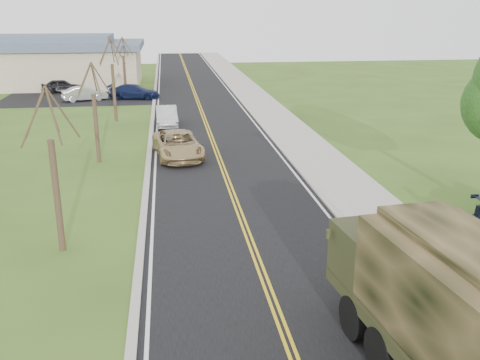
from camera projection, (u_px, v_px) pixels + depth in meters
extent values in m
cube|color=black|center=(199.00, 106.00, 48.98)|extent=(8.00, 120.00, 0.01)
cube|color=#9E998E|center=(244.00, 104.00, 49.51)|extent=(0.30, 120.00, 0.12)
cube|color=#9E998E|center=(263.00, 104.00, 49.74)|extent=(3.20, 120.00, 0.10)
cube|color=#9E998E|center=(154.00, 106.00, 48.43)|extent=(0.30, 120.00, 0.10)
cylinder|color=#38281C|center=(57.00, 197.00, 19.15)|extent=(0.24, 0.24, 4.20)
cylinder|color=#38281C|center=(63.00, 112.00, 18.40)|extent=(1.01, 0.33, 1.90)
cylinder|color=#38281C|center=(52.00, 112.00, 18.83)|extent=(0.13, 1.29, 1.74)
cylinder|color=#38281C|center=(35.00, 113.00, 18.32)|extent=(0.98, 0.43, 1.90)
cylinder|color=#38281C|center=(33.00, 119.00, 17.74)|extent=(0.79, 1.05, 1.77)
cylinder|color=#38281C|center=(53.00, 115.00, 17.86)|extent=(0.58, 0.90, 1.90)
cylinder|color=#38281C|center=(96.00, 129.00, 30.50)|extent=(0.24, 0.24, 3.96)
cylinder|color=#38281C|center=(101.00, 78.00, 29.79)|extent=(0.96, 0.32, 1.79)
cylinder|color=#38281C|center=(94.00, 78.00, 30.19)|extent=(0.12, 1.22, 1.65)
cylinder|color=#38281C|center=(85.00, 78.00, 29.72)|extent=(0.93, 0.41, 1.79)
cylinder|color=#38281C|center=(84.00, 81.00, 29.17)|extent=(0.75, 0.99, 1.67)
cylinder|color=#38281C|center=(96.00, 79.00, 29.29)|extent=(0.55, 0.85, 1.80)
cylinder|color=#38281C|center=(114.00, 93.00, 41.74)|extent=(0.24, 0.24, 4.44)
cylinder|color=#38281C|center=(118.00, 51.00, 40.95)|extent=(1.07, 0.35, 2.00)
cylinder|color=#38281C|center=(112.00, 51.00, 41.40)|extent=(0.13, 1.36, 1.84)
cylinder|color=#38281C|center=(105.00, 51.00, 40.87)|extent=(1.03, 0.46, 2.00)
cylinder|color=#38281C|center=(105.00, 53.00, 40.25)|extent=(0.83, 1.10, 1.87)
cylinder|color=#38281C|center=(114.00, 51.00, 40.38)|extent=(0.61, 0.95, 2.01)
cylinder|color=#38281C|center=(125.00, 77.00, 53.11)|extent=(0.24, 0.24, 4.08)
cylinder|color=#38281C|center=(128.00, 46.00, 52.38)|extent=(0.99, 0.33, 1.84)
cylinder|color=#38281C|center=(123.00, 47.00, 52.79)|extent=(0.13, 1.25, 1.69)
cylinder|color=#38281C|center=(118.00, 46.00, 52.31)|extent=(0.95, 0.42, 1.85)
cylinder|color=#38281C|center=(118.00, 47.00, 51.74)|extent=(0.77, 1.02, 1.72)
cylinder|color=#38281C|center=(125.00, 47.00, 51.86)|extent=(0.57, 0.88, 1.85)
cube|color=tan|center=(51.00, 67.00, 61.34)|extent=(20.00, 12.00, 4.20)
cube|color=#475466|center=(48.00, 45.00, 60.61)|extent=(21.00, 13.00, 0.70)
cube|color=#475466|center=(48.00, 39.00, 60.39)|extent=(14.00, 8.00, 0.90)
cube|color=black|center=(95.00, 98.00, 53.34)|extent=(18.00, 10.00, 0.02)
cylinder|color=black|center=(382.00, 351.00, 12.98)|extent=(0.51, 1.24, 1.21)
cylinder|color=black|center=(465.00, 338.00, 13.51)|extent=(0.51, 1.24, 1.21)
cylinder|color=black|center=(355.00, 317.00, 14.40)|extent=(0.51, 1.24, 1.21)
cylinder|color=black|center=(430.00, 306.00, 14.92)|extent=(0.51, 1.24, 1.21)
cube|color=#31341C|center=(443.00, 341.00, 12.47)|extent=(3.41, 7.90, 0.38)
cube|color=#31341C|center=(387.00, 254.00, 14.76)|extent=(2.83, 2.34, 1.53)
cube|color=black|center=(371.00, 232.00, 15.61)|extent=(2.41, 0.34, 0.77)
cube|color=#31341C|center=(469.00, 355.00, 11.52)|extent=(3.33, 6.06, 0.16)
cube|color=black|center=(477.00, 308.00, 11.17)|extent=(3.33, 6.06, 2.19)
imported|color=tan|center=(178.00, 145.00, 31.93)|extent=(3.23, 5.80, 1.53)
imported|color=silver|center=(167.00, 116.00, 40.49)|extent=(1.67, 4.45, 1.45)
imported|color=black|center=(62.00, 86.00, 56.40)|extent=(4.36, 2.09, 1.44)
imported|color=#B1B1B6|center=(84.00, 94.00, 51.40)|extent=(4.43, 2.75, 1.38)
imported|color=#0F1739|center=(134.00, 92.00, 52.47)|extent=(5.18, 2.85, 1.42)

